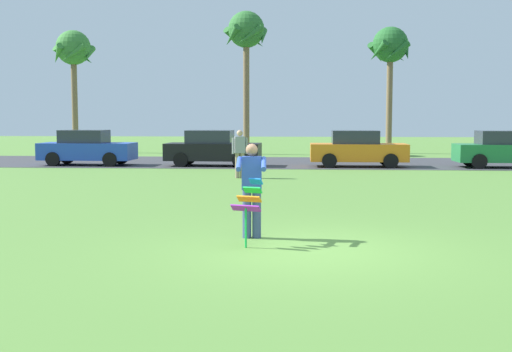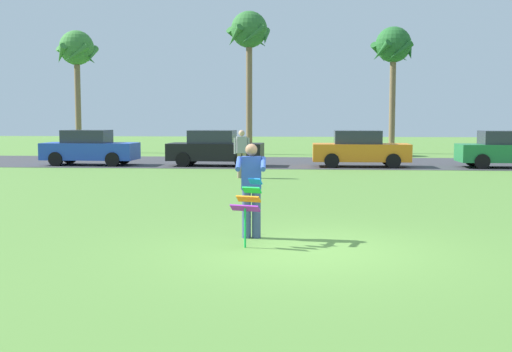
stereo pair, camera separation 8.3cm
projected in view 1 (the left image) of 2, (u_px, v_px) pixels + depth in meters
name	position (u px, v px, depth m)	size (l,w,h in m)	color
ground_plane	(307.00, 251.00, 10.82)	(120.00, 120.00, 0.00)	#568438
road_strip	(307.00, 163.00, 31.23)	(120.00, 8.00, 0.01)	#38383D
person_kite_flyer	(252.00, 187.00, 11.86)	(0.56, 0.67, 1.73)	#384772
kite_held	(249.00, 201.00, 11.16)	(0.53, 0.71, 1.15)	blue
parked_car_blue	(87.00, 148.00, 29.55)	(4.24, 1.91, 1.60)	#2347B7
parked_car_black	(212.00, 149.00, 29.11)	(4.25, 1.94, 1.60)	black
parked_car_orange	(358.00, 149.00, 28.61)	(4.22, 1.87, 1.60)	orange
parked_car_green	(504.00, 150.00, 28.12)	(4.22, 1.87, 1.60)	#1E7238
palm_tree_left_near	(73.00, 52.00, 39.75)	(2.58, 2.71, 7.44)	brown
palm_tree_right_near	(246.00, 35.00, 37.57)	(2.58, 2.71, 8.26)	brown
palm_tree_centre_far	(390.00, 50.00, 38.55)	(2.58, 2.71, 7.49)	brown
person_walker_near	(240.00, 152.00, 23.44)	(0.56, 0.30, 1.73)	gray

